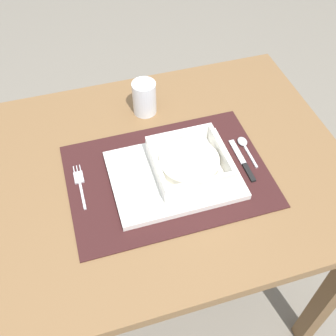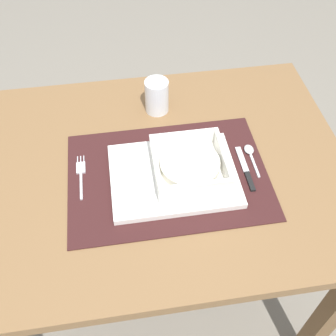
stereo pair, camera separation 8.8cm
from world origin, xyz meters
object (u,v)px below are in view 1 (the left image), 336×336
fork (80,183)px  butter_knife (243,163)px  porridge_bowl (189,163)px  spoon (244,144)px  dining_table (156,192)px  drinking_glass (144,99)px

fork → butter_knife: 0.40m
porridge_bowl → spoon: 0.17m
porridge_bowl → butter_knife: size_ratio=1.20×
dining_table → drinking_glass: 0.25m
porridge_bowl → spoon: (0.16, 0.04, -0.03)m
butter_knife → porridge_bowl: bearing=174.9°
porridge_bowl → fork: bearing=170.6°
dining_table → spoon: (0.24, 0.00, 0.11)m
fork → spoon: spoon is taller
drinking_glass → butter_knife: bearing=-54.9°
dining_table → spoon: spoon is taller
porridge_bowl → butter_knife: bearing=-4.8°
dining_table → porridge_bowl: size_ratio=5.65×
spoon → porridge_bowl: bearing=-160.9°
porridge_bowl → drinking_glass: drinking_glass is taller
fork → drinking_glass: bearing=44.5°
spoon → butter_knife: bearing=-110.6°
porridge_bowl → fork: 0.26m
dining_table → butter_knife: (0.21, -0.06, 0.11)m
butter_knife → spoon: bearing=65.1°
dining_table → butter_knife: bearing=-14.6°
spoon → butter_knife: 0.06m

